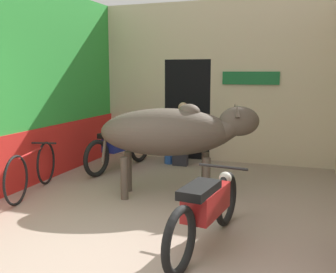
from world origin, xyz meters
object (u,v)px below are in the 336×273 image
plastic_stool (169,152)px  motorcycle_far (120,146)px  motorcycle_near (206,207)px  bicycle (32,170)px  shopkeeper_seated (182,132)px  cow (174,132)px

plastic_stool → motorcycle_far: bearing=-135.7°
motorcycle_near → bicycle: 3.05m
shopkeeper_seated → plastic_stool: 0.48m
motorcycle_far → bicycle: motorcycle_far is taller
motorcycle_near → motorcycle_far: 3.62m
motorcycle_near → shopkeeper_seated: (-1.35, 3.49, 0.21)m
shopkeeper_seated → plastic_stool: shopkeeper_seated is taller
cow → motorcycle_near: cow is taller
motorcycle_near → plastic_stool: size_ratio=4.41×
cow → shopkeeper_seated: bearing=103.9°
motorcycle_near → plastic_stool: motorcycle_near is taller
plastic_stool → motorcycle_near: bearing=-65.1°
cow → motorcycle_near: 1.83m
motorcycle_far → bicycle: size_ratio=1.17×
cow → bicycle: (-2.04, -0.60, -0.60)m
bicycle → shopkeeper_seated: 3.01m
motorcycle_far → bicycle: 1.91m
cow → motorcycle_far: bearing=140.5°
motorcycle_near → shopkeeper_seated: shopkeeper_seated is taller
cow → shopkeeper_seated: size_ratio=1.91×
motorcycle_near → motorcycle_far: motorcycle_far is taller
cow → motorcycle_far: (-1.49, 1.23, -0.52)m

